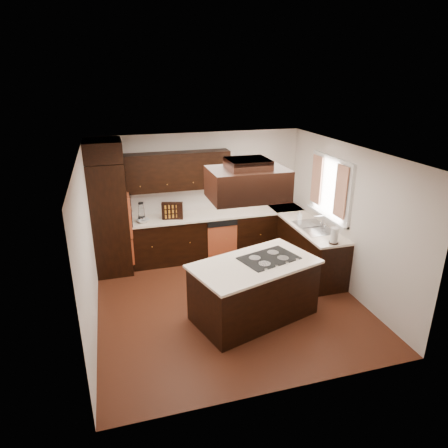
{
  "coord_description": "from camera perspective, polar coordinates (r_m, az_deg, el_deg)",
  "views": [
    {
      "loc": [
        -1.67,
        -5.53,
        3.58
      ],
      "look_at": [
        0.1,
        0.6,
        1.15
      ],
      "focal_mm": 32.0,
      "sensor_mm": 36.0,
      "label": 1
    }
  ],
  "objects": [
    {
      "name": "floor",
      "position": [
        6.8,
        0.6,
        -11.01
      ],
      "size": [
        4.2,
        4.2,
        0.02
      ],
      "primitive_type": "cube",
      "color": "#5F2B17",
      "rests_on": "ground"
    },
    {
      "name": "ceiling",
      "position": [
        5.87,
        0.7,
        10.36
      ],
      "size": [
        4.2,
        4.2,
        0.02
      ],
      "primitive_type": "cube",
      "color": "silver",
      "rests_on": "ground"
    },
    {
      "name": "wall_back",
      "position": [
        8.16,
        -3.63,
        4.21
      ],
      "size": [
        4.2,
        0.02,
        2.5
      ],
      "primitive_type": "cube",
      "color": "beige",
      "rests_on": "ground"
    },
    {
      "name": "wall_front",
      "position": [
        4.46,
        8.61,
        -10.89
      ],
      "size": [
        4.2,
        0.02,
        2.5
      ],
      "primitive_type": "cube",
      "color": "beige",
      "rests_on": "ground"
    },
    {
      "name": "wall_left",
      "position": [
        6.02,
        -19.01,
        -3.14
      ],
      "size": [
        0.02,
        4.2,
        2.5
      ],
      "primitive_type": "cube",
      "color": "beige",
      "rests_on": "ground"
    },
    {
      "name": "wall_right",
      "position": [
        7.09,
        17.21,
        0.7
      ],
      "size": [
        0.02,
        4.2,
        2.5
      ],
      "primitive_type": "cube",
      "color": "beige",
      "rests_on": "ground"
    },
    {
      "name": "oven_column",
      "position": [
        7.66,
        -15.97,
        0.81
      ],
      "size": [
        0.65,
        0.75,
        2.12
      ],
      "primitive_type": "cube",
      "color": "black",
      "rests_on": "floor"
    },
    {
      "name": "wall_oven_face",
      "position": [
        7.64,
        -13.41,
        1.49
      ],
      "size": [
        0.05,
        0.62,
        0.78
      ],
      "primitive_type": "cube",
      "color": "#C3532D",
      "rests_on": "oven_column"
    },
    {
      "name": "base_cabinets_back",
      "position": [
        8.15,
        -2.78,
        -1.83
      ],
      "size": [
        2.93,
        0.6,
        0.88
      ],
      "primitive_type": "cube",
      "color": "black",
      "rests_on": "floor"
    },
    {
      "name": "base_cabinets_right",
      "position": [
        7.95,
        11.25,
        -2.83
      ],
      "size": [
        0.6,
        2.4,
        0.88
      ],
      "primitive_type": "cube",
      "color": "black",
      "rests_on": "floor"
    },
    {
      "name": "countertop_back",
      "position": [
        7.97,
        -2.81,
        1.19
      ],
      "size": [
        2.93,
        0.63,
        0.04
      ],
      "primitive_type": "cube",
      "color": "white",
      "rests_on": "base_cabinets_back"
    },
    {
      "name": "countertop_right",
      "position": [
        7.77,
        11.39,
        0.26
      ],
      "size": [
        0.63,
        2.4,
        0.04
      ],
      "primitive_type": "cube",
      "color": "white",
      "rests_on": "base_cabinets_right"
    },
    {
      "name": "upper_cabinets",
      "position": [
        7.77,
        -6.55,
        7.54
      ],
      "size": [
        2.0,
        0.34,
        0.72
      ],
      "primitive_type": "cube",
      "color": "black",
      "rests_on": "wall_back"
    },
    {
      "name": "dishwasher_front",
      "position": [
        7.97,
        -0.23,
        -2.68
      ],
      "size": [
        0.6,
        0.05,
        0.72
      ],
      "primitive_type": "cube",
      "color": "#C3532D",
      "rests_on": "floor"
    },
    {
      "name": "window_frame",
      "position": [
        7.39,
        15.0,
        5.0
      ],
      "size": [
        0.06,
        1.32,
        1.12
      ],
      "primitive_type": "cube",
      "color": "silver",
      "rests_on": "wall_right"
    },
    {
      "name": "window_pane",
      "position": [
        7.41,
        15.19,
        5.01
      ],
      "size": [
        0.0,
        1.2,
        1.0
      ],
      "primitive_type": "cube",
      "color": "white",
      "rests_on": "wall_right"
    },
    {
      "name": "curtain_left",
      "position": [
        7.01,
        16.34,
        4.44
      ],
      "size": [
        0.02,
        0.34,
        0.9
      ],
      "primitive_type": "cube",
      "color": "beige",
      "rests_on": "wall_right"
    },
    {
      "name": "curtain_right",
      "position": [
        7.7,
        13.08,
        6.18
      ],
      "size": [
        0.02,
        0.34,
        0.9
      ],
      "primitive_type": "cube",
      "color": "beige",
      "rests_on": "wall_right"
    },
    {
      "name": "sink_rim",
      "position": [
        7.49,
        12.71,
        -0.46
      ],
      "size": [
        0.52,
        0.84,
        0.01
      ],
      "primitive_type": "cube",
      "color": "silver",
      "rests_on": "countertop_right"
    },
    {
      "name": "island",
      "position": [
        6.22,
        4.27,
        -9.52
      ],
      "size": [
        2.01,
        1.47,
        0.88
      ],
      "primitive_type": "cube",
      "rotation": [
        0.0,
        0.0,
        0.3
      ],
      "color": "black",
      "rests_on": "floor"
    },
    {
      "name": "island_top",
      "position": [
        6.0,
        4.39,
        -5.73
      ],
      "size": [
        2.09,
        1.55,
        0.04
      ],
      "primitive_type": "cube",
      "rotation": [
        0.0,
        0.0,
        0.3
      ],
      "color": "white",
      "rests_on": "island"
    },
    {
      "name": "cooktop",
      "position": [
        6.15,
        6.43,
        -4.87
      ],
      "size": [
        0.98,
        0.79,
        0.01
      ],
      "primitive_type": "cube",
      "rotation": [
        0.0,
        0.0,
        0.3
      ],
      "color": "black",
      "rests_on": "island_top"
    },
    {
      "name": "range_hood",
      "position": [
        5.47,
        3.36,
        5.78
      ],
      "size": [
        1.05,
        0.72,
        0.42
      ],
      "primitive_type": "cube",
      "color": "black",
      "rests_on": "ceiling"
    },
    {
      "name": "hood_duct",
      "position": [
        5.41,
        3.42,
        8.59
      ],
      "size": [
        0.55,
        0.5,
        0.13
      ],
      "primitive_type": "cube",
      "color": "black",
      "rests_on": "ceiling"
    },
    {
      "name": "blender_base",
      "position": [
        7.73,
        -11.64,
        0.67
      ],
      "size": [
        0.15,
        0.15,
        0.1
      ],
      "primitive_type": "cylinder",
      "color": "silver",
      "rests_on": "countertop_back"
    },
    {
      "name": "blender_pitcher",
      "position": [
        7.67,
        -11.74,
        1.93
      ],
      "size": [
        0.13,
        0.13,
        0.26
      ],
      "primitive_type": "cone",
      "color": "silver",
      "rests_on": "blender_base"
    },
    {
      "name": "spice_rack",
      "position": [
        7.74,
        -7.39,
        1.89
      ],
      "size": [
        0.41,
        0.2,
        0.34
      ],
      "primitive_type": "cube",
      "rotation": [
        0.0,
        0.0,
        -0.26
      ],
      "color": "black",
      "rests_on": "countertop_back"
    },
    {
      "name": "mixing_bowl",
      "position": [
        7.72,
        -11.52,
        0.48
      ],
      "size": [
        0.29,
        0.29,
        0.06
      ],
      "primitive_type": "imported",
      "rotation": [
        0.0,
        0.0,
        0.25
      ],
      "color": "silver",
      "rests_on": "countertop_back"
    },
    {
      "name": "soap_bottle",
      "position": [
        7.84,
        10.75,
        1.28
      ],
      "size": [
        0.08,
        0.08,
        0.16
      ],
      "primitive_type": "imported",
      "rotation": [
        0.0,
        0.0,
        -0.09
      ],
      "color": "silver",
      "rests_on": "countertop_right"
    },
    {
      "name": "paper_towel",
      "position": [
        6.83,
        15.47,
        -1.63
      ],
      "size": [
        0.14,
        0.14,
        0.27
      ],
      "primitive_type": "cylinder",
      "rotation": [
        0.0,
        0.0,
        -0.09
      ],
      "color": "silver",
      "rests_on": "countertop_right"
    }
  ]
}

